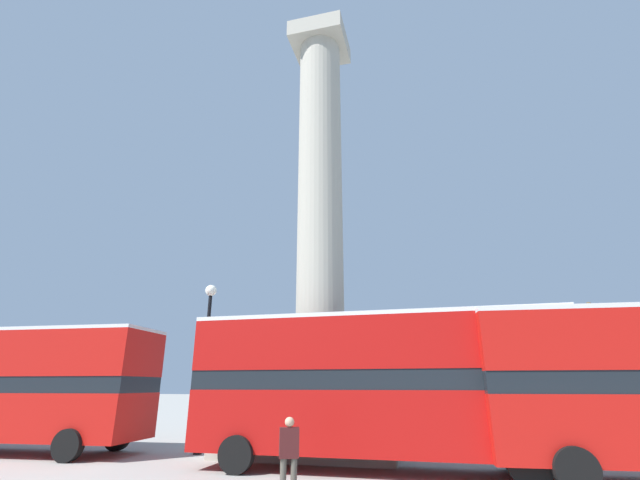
# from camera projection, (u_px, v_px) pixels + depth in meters

# --- Properties ---
(ground_plane) EXTENTS (200.00, 200.00, 0.00)m
(ground_plane) POSITION_uv_depth(u_px,v_px,m) (320.00, 451.00, 16.00)
(ground_plane) COLOR #9E9B93
(monument_column) EXTENTS (6.21, 6.21, 20.76)m
(monument_column) POSITION_uv_depth(u_px,v_px,m) (320.00, 273.00, 18.22)
(monument_column) COLOR #A39E8E
(monument_column) RESTS_ON ground_plane
(bus_a) EXTENTS (10.79, 2.86, 4.35)m
(bus_a) POSITION_uv_depth(u_px,v_px,m) (374.00, 382.00, 12.75)
(bus_a) COLOR #A80F0C
(bus_a) RESTS_ON ground_plane
(bus_c) EXTENTS (10.36, 3.58, 4.33)m
(bus_c) POSITION_uv_depth(u_px,v_px,m) (18.00, 383.00, 16.07)
(bus_c) COLOR #B7140F
(bus_c) RESTS_ON ground_plane
(equestrian_statue) EXTENTS (3.63, 3.29, 5.86)m
(equestrian_statue) POSITION_uv_depth(u_px,v_px,m) (609.00, 401.00, 17.77)
(equestrian_statue) COLOR #A39E8E
(equestrian_statue) RESTS_ON ground_plane
(street_lamp) EXTENTS (0.45, 0.45, 6.14)m
(street_lamp) POSITION_uv_depth(u_px,v_px,m) (206.00, 351.00, 16.32)
(street_lamp) COLOR black
(street_lamp) RESTS_ON ground_plane
(pedestrian_near_lamp) EXTENTS (0.46, 0.33, 1.64)m
(pedestrian_near_lamp) POSITION_uv_depth(u_px,v_px,m) (289.00, 453.00, 9.42)
(pedestrian_near_lamp) COLOR #4C473D
(pedestrian_near_lamp) RESTS_ON ground_plane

